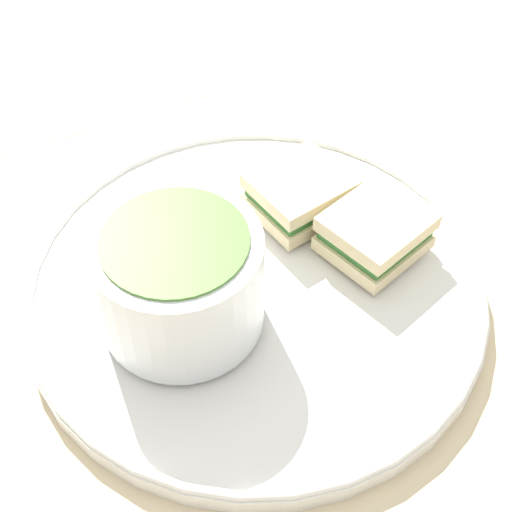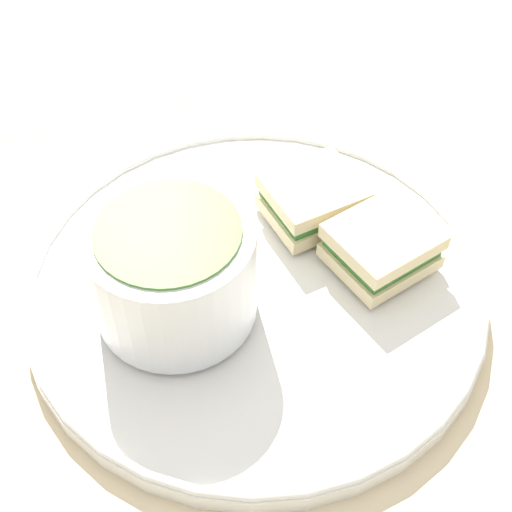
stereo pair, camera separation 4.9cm
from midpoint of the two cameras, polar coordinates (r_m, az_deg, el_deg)
ground_plane at (r=0.52m, az=2.69°, el=-3.11°), size 2.40×2.40×0.00m
plate at (r=0.51m, az=2.73°, el=-2.43°), size 0.33×0.33×0.02m
soup_bowl at (r=0.46m, az=-3.67°, el=-1.33°), size 0.11×0.11×0.08m
spoon at (r=0.50m, az=-7.15°, el=-1.83°), size 0.08×0.12×0.01m
sandwich_half_near at (r=0.51m, az=12.73°, el=0.63°), size 0.07×0.08×0.03m
sandwich_half_far at (r=0.54m, az=7.18°, el=4.42°), size 0.08×0.08×0.03m
menu_sheet at (r=0.75m, az=-9.65°, el=15.34°), size 0.30×0.33×0.00m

